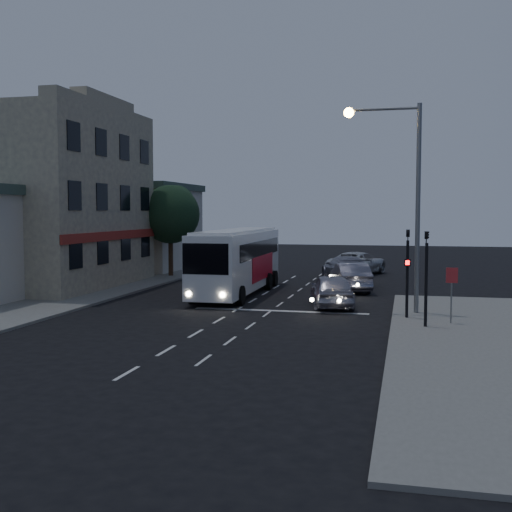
% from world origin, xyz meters
% --- Properties ---
extents(ground, '(120.00, 120.00, 0.00)m').
position_xyz_m(ground, '(0.00, 0.00, 0.00)').
color(ground, black).
extents(sidewalk_far, '(12.00, 50.00, 0.12)m').
position_xyz_m(sidewalk_far, '(-13.00, 8.00, 0.06)').
color(sidewalk_far, slate).
rests_on(sidewalk_far, ground).
extents(road_markings, '(8.00, 30.55, 0.01)m').
position_xyz_m(road_markings, '(1.29, 3.31, 0.00)').
color(road_markings, silver).
rests_on(road_markings, ground).
extents(tour_bus, '(2.74, 11.52, 3.53)m').
position_xyz_m(tour_bus, '(-1.40, 7.30, 1.91)').
color(tour_bus, white).
rests_on(tour_bus, ground).
extents(car_suv, '(2.75, 4.93, 1.59)m').
position_xyz_m(car_suv, '(4.15, 3.80, 0.79)').
color(car_suv, '#A3A2B2').
rests_on(car_suv, ground).
extents(car_sedan_a, '(2.84, 5.13, 1.60)m').
position_xyz_m(car_sedan_a, '(4.47, 10.20, 0.80)').
color(car_sedan_a, gray).
rests_on(car_sedan_a, ground).
extents(car_sedan_b, '(3.94, 6.20, 1.67)m').
position_xyz_m(car_sedan_b, '(3.76, 14.84, 0.84)').
color(car_sedan_b, gray).
rests_on(car_sedan_b, ground).
extents(car_sedan_c, '(4.35, 6.46, 1.64)m').
position_xyz_m(car_sedan_c, '(4.13, 19.66, 0.82)').
color(car_sedan_c, silver).
rests_on(car_sedan_c, ground).
extents(traffic_signal_main, '(0.25, 0.35, 4.10)m').
position_xyz_m(traffic_signal_main, '(7.60, 0.78, 2.42)').
color(traffic_signal_main, black).
rests_on(traffic_signal_main, sidewalk_near).
extents(traffic_signal_side, '(0.18, 0.15, 4.10)m').
position_xyz_m(traffic_signal_side, '(8.30, -1.20, 2.42)').
color(traffic_signal_side, black).
rests_on(traffic_signal_side, sidewalk_near).
extents(regulatory_sign, '(0.45, 0.12, 2.20)m').
position_xyz_m(regulatory_sign, '(9.30, -0.24, 1.60)').
color(regulatory_sign, slate).
rests_on(regulatory_sign, sidewalk_near).
extents(streetlight, '(3.32, 0.44, 9.00)m').
position_xyz_m(streetlight, '(7.34, 2.20, 5.73)').
color(streetlight, slate).
rests_on(streetlight, sidewalk_near).
extents(main_building, '(10.12, 12.00, 11.00)m').
position_xyz_m(main_building, '(-13.96, 8.00, 5.16)').
color(main_building, gray).
rests_on(main_building, sidewalk_far).
extents(low_building_north, '(9.40, 9.40, 6.50)m').
position_xyz_m(low_building_north, '(-13.50, 20.00, 3.39)').
color(low_building_north, beige).
rests_on(low_building_north, sidewalk_far).
extents(street_tree, '(4.00, 4.00, 6.20)m').
position_xyz_m(street_tree, '(-8.21, 15.02, 4.50)').
color(street_tree, black).
rests_on(street_tree, sidewalk_far).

